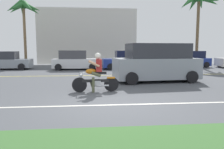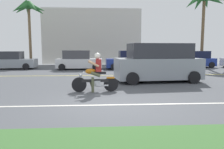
# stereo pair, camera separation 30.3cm
# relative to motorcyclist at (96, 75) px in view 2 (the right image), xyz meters

# --- Properties ---
(ground) EXTENTS (56.00, 30.00, 0.04)m
(ground) POSITION_rel_motorcyclist_xyz_m (0.49, 0.91, -0.70)
(ground) COLOR #4C4F54
(lane_line_near) EXTENTS (50.40, 0.12, 0.01)m
(lane_line_near) POSITION_rel_motorcyclist_xyz_m (0.49, -2.20, -0.68)
(lane_line_near) COLOR silver
(lane_line_near) RESTS_ON ground
(lane_line_far) EXTENTS (50.40, 0.12, 0.01)m
(lane_line_far) POSITION_rel_motorcyclist_xyz_m (0.49, 5.60, -0.68)
(lane_line_far) COLOR yellow
(lane_line_far) RESTS_ON ground
(motorcyclist) EXTENTS (1.93, 0.63, 1.61)m
(motorcyclist) POSITION_rel_motorcyclist_xyz_m (0.00, 0.00, 0.00)
(motorcyclist) COLOR black
(motorcyclist) RESTS_ON ground
(suv_nearby) EXTENTS (4.80, 2.52, 2.06)m
(suv_nearby) POSITION_rel_motorcyclist_xyz_m (3.37, 2.71, 0.32)
(suv_nearby) COLOR #8C939E
(suv_nearby) RESTS_ON ground
(parked_car_0) EXTENTS (4.46, 2.10, 1.57)m
(parked_car_0) POSITION_rel_motorcyclist_xyz_m (-7.82, 10.89, 0.05)
(parked_car_0) COLOR #8C939E
(parked_car_0) RESTS_ON ground
(parked_car_1) EXTENTS (3.91, 1.90, 1.66)m
(parked_car_1) POSITION_rel_motorcyclist_xyz_m (-1.60, 10.14, 0.09)
(parked_car_1) COLOR silver
(parked_car_1) RESTS_ON ground
(parked_car_2) EXTENTS (4.42, 2.06, 1.63)m
(parked_car_2) POSITION_rel_motorcyclist_xyz_m (3.08, 10.32, 0.08)
(parked_car_2) COLOR navy
(parked_car_2) RESTS_ON ground
(parked_car_3) EXTENTS (3.82, 1.87, 1.59)m
(parked_car_3) POSITION_rel_motorcyclist_xyz_m (9.48, 11.59, 0.06)
(parked_car_3) COLOR navy
(parked_car_3) RESTS_ON ground
(palm_tree_0) EXTENTS (3.52, 3.50, 6.60)m
(palm_tree_0) POSITION_rel_motorcyclist_xyz_m (-6.79, 13.67, 4.96)
(palm_tree_0) COLOR brown
(palm_tree_0) RESTS_ON ground
(palm_tree_1) EXTENTS (4.02, 3.98, 7.57)m
(palm_tree_1) POSITION_rel_motorcyclist_xyz_m (10.61, 12.52, 5.72)
(palm_tree_1) COLOR brown
(palm_tree_1) RESTS_ON ground
(building_far) EXTENTS (11.71, 4.00, 6.53)m
(building_far) POSITION_rel_motorcyclist_xyz_m (-0.63, 18.91, 2.58)
(building_far) COLOR beige
(building_far) RESTS_ON ground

